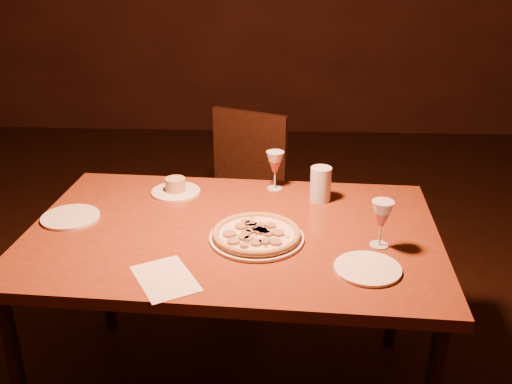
{
  "coord_description": "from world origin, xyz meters",
  "views": [
    {
      "loc": [
        0.24,
        -1.79,
        1.68
      ],
      "look_at": [
        0.15,
        0.02,
        0.88
      ],
      "focal_mm": 40.0,
      "sensor_mm": 36.0,
      "label": 1
    }
  ],
  "objects": [
    {
      "name": "pizza_plate",
      "position": [
        0.16,
        -0.09,
        0.78
      ],
      "size": [
        0.32,
        0.32,
        0.03
      ],
      "color": "white",
      "rests_on": "dining_table"
    },
    {
      "name": "wine_glass_far",
      "position": [
        0.21,
        0.34,
        0.84
      ],
      "size": [
        0.07,
        0.07,
        0.16
      ],
      "primitive_type": null,
      "color": "#AF4C49",
      "rests_on": "dining_table"
    },
    {
      "name": "wine_glass_right",
      "position": [
        0.57,
        -0.12,
        0.84
      ],
      "size": [
        0.07,
        0.07,
        0.16
      ],
      "primitive_type": null,
      "color": "#AF4C49",
      "rests_on": "dining_table"
    },
    {
      "name": "ramekin_saucer",
      "position": [
        -0.18,
        0.28,
        0.78
      ],
      "size": [
        0.19,
        0.19,
        0.06
      ],
      "color": "white",
      "rests_on": "dining_table"
    },
    {
      "name": "side_plate_left",
      "position": [
        -0.52,
        0.03,
        0.77
      ],
      "size": [
        0.21,
        0.21,
        0.01
      ],
      "primitive_type": "cylinder",
      "color": "white",
      "rests_on": "dining_table"
    },
    {
      "name": "side_plate_near",
      "position": [
        0.51,
        -0.27,
        0.77
      ],
      "size": [
        0.21,
        0.21,
        0.01
      ],
      "primitive_type": "cylinder",
      "color": "white",
      "rests_on": "dining_table"
    },
    {
      "name": "dining_table",
      "position": [
        0.07,
        -0.03,
        0.69
      ],
      "size": [
        1.47,
        0.99,
        0.76
      ],
      "rotation": [
        0.0,
        0.0,
        -0.05
      ],
      "color": "brown",
      "rests_on": "floor"
    },
    {
      "name": "menu_card",
      "position": [
        -0.1,
        -0.35,
        0.76
      ],
      "size": [
        0.25,
        0.27,
        0.0
      ],
      "primitive_type": "cube",
      "rotation": [
        0.0,
        0.0,
        0.53
      ],
      "color": "silver",
      "rests_on": "dining_table"
    },
    {
      "name": "water_tumbler",
      "position": [
        0.39,
        0.24,
        0.83
      ],
      "size": [
        0.08,
        0.08,
        0.13
      ],
      "primitive_type": "cylinder",
      "color": "silver",
      "rests_on": "dining_table"
    },
    {
      "name": "chair_far",
      "position": [
        0.02,
        0.95,
        0.5
      ],
      "size": [
        0.56,
        0.56,
        0.88
      ],
      "rotation": [
        0.0,
        0.0,
        -0.41
      ],
      "color": "black",
      "rests_on": "floor"
    }
  ]
}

